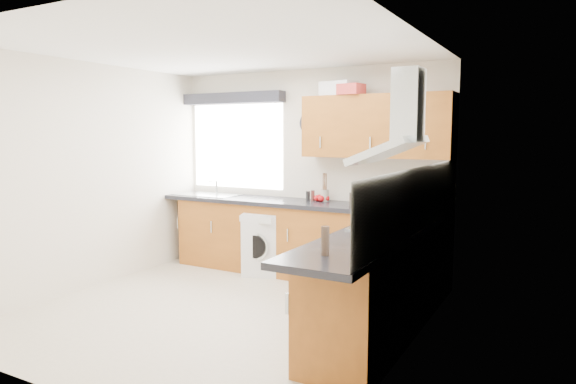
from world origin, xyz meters
The scene contains 34 objects.
ground_plane centered at (0.00, 0.00, 0.00)m, with size 3.60×3.60×0.00m, color beige.
ceiling centered at (0.00, 0.00, 2.50)m, with size 3.60×3.60×0.02m, color white.
wall_back centered at (0.00, 1.80, 1.25)m, with size 3.60×0.02×2.50m, color silver.
wall_front centered at (0.00, -1.80, 1.25)m, with size 3.60×0.02×2.50m, color silver.
wall_left centered at (-1.80, 0.00, 1.25)m, with size 0.02×3.60×2.50m, color silver.
wall_right centered at (1.80, 0.00, 1.25)m, with size 0.02×3.60×2.50m, color silver.
window centered at (-1.05, 1.79, 1.55)m, with size 1.40×0.02×1.10m, color silver.
window_blind centered at (-1.05, 1.70, 2.18)m, with size 1.50×0.18×0.14m, color #24252D.
splashback centered at (1.79, 0.30, 1.18)m, with size 0.01×3.00×0.54m, color white.
base_cab_back centered at (-0.10, 1.51, 0.43)m, with size 3.00×0.58×0.86m, color brown.
base_cab_corner centered at (1.50, 1.50, 0.43)m, with size 0.60×0.60×0.86m, color brown.
base_cab_right centered at (1.51, 0.15, 0.43)m, with size 0.58×2.10×0.86m, color brown.
worktop_back centered at (0.00, 1.50, 0.89)m, with size 3.60×0.62×0.05m, color black.
worktop_right centered at (1.50, 0.00, 0.89)m, with size 0.62×2.42×0.05m, color black.
sink centered at (-1.33, 1.50, 0.95)m, with size 0.84×0.46×0.10m, color silver, non-canonical shape.
oven centered at (1.50, 0.30, 0.42)m, with size 0.56×0.58×0.85m, color black.
hob_plate centered at (1.50, 0.30, 0.92)m, with size 0.52×0.52×0.01m, color silver.
extractor_hood centered at (1.60, 0.30, 1.77)m, with size 0.52×0.78×0.66m, color silver, non-canonical shape.
upper_cabinets centered at (0.95, 1.62, 1.80)m, with size 1.70×0.35×0.70m, color brown.
washing_machine centered at (-0.36, 1.40, 0.38)m, with size 0.52×0.50×0.76m, color silver.
wall_clock centered at (0.05, 1.76, 1.85)m, with size 0.28×0.28×0.04m, color #24252D.
casserole centered at (0.50, 1.60, 2.23)m, with size 0.38×0.28×0.16m, color silver.
storage_box centered at (0.68, 1.52, 2.21)m, with size 0.26×0.22×0.12m, color #BA332E.
utensil_pot centered at (0.31, 1.65, 0.98)m, with size 0.10×0.10×0.14m, color gray.
kitchen_roll centered at (1.62, 0.34, 1.04)m, with size 0.12×0.12×0.25m, color silver.
tomato_cluster centered at (0.27, 1.65, 0.95)m, with size 0.17×0.17×0.08m, color #B50C10, non-canonical shape.
jar_0 centered at (0.16, 1.63, 0.97)m, with size 0.04×0.04×0.13m, color #50201C.
jar_1 centered at (0.93, 1.51, 0.97)m, with size 0.05×0.05×0.12m, color black.
jar_2 centered at (0.89, 1.49, 1.02)m, with size 0.05×0.05×0.22m, color #541114.
jar_3 centered at (0.95, 1.63, 1.01)m, with size 0.07×0.07×0.20m, color #A48738.
jar_4 centered at (0.75, 1.39, 0.99)m, with size 0.04×0.04×0.16m, color black.
jar_5 centered at (1.13, 1.58, 0.97)m, with size 0.06×0.06×0.13m, color brown.
jar_6 centered at (0.10, 1.63, 0.97)m, with size 0.05×0.05×0.11m, color black.
bottle_0 centered at (1.47, -0.84, 1.01)m, with size 0.06×0.06×0.20m, color #402F24.
Camera 1 is at (2.87, -3.90, 1.72)m, focal length 32.00 mm.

